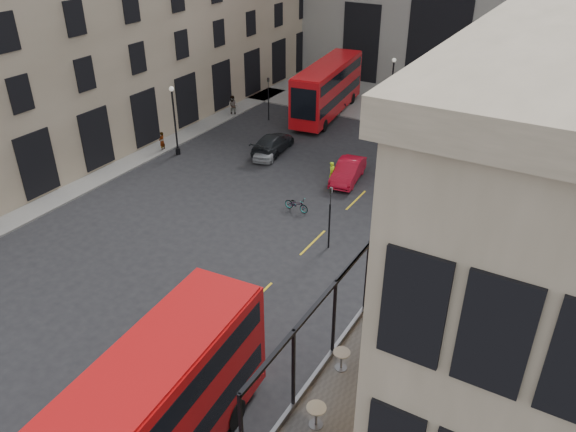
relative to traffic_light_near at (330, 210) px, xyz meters
The scene contains 27 objects.
ground 12.28m from the traffic_light_near, 85.24° to the right, with size 140.00×140.00×0.00m, color black.
host_building_main 17.11m from the traffic_light_near, 47.61° to the right, with size 7.26×11.40×15.10m.
host_frontage 14.15m from the traffic_light_near, 57.99° to the right, with size 3.00×11.00×4.50m, color #BDA98E.
cafe_floor 14.31m from the traffic_light_near, 57.99° to the right, with size 3.00×10.00×0.10m, color slate.
pavement_far 26.58m from the traffic_light_near, 100.89° to the left, with size 40.00×12.00×0.12m, color slate.
pavement_left 21.13m from the traffic_light_near, behind, with size 8.00×48.00×0.12m, color slate.
traffic_light_near is the anchor object (origin of this frame).
traffic_light_far 21.26m from the traffic_light_near, 131.19° to the left, with size 0.16×0.20×3.80m.
street_lamp_a 17.09m from the traffic_light_near, 159.44° to the left, with size 0.36×0.36×5.33m.
street_lamp_b 22.56m from the traffic_light_near, 102.80° to the left, with size 0.36×0.36×5.33m.
bus_far 22.35m from the traffic_light_near, 117.15° to the left, with size 4.09×11.90×4.65m.
car_a 13.54m from the traffic_light_near, 137.11° to the left, with size 1.52×3.77×1.28m, color #AAAEB2.
car_b 8.99m from the traffic_light_near, 108.05° to the left, with size 1.53×4.39×1.45m, color #B30B1F.
car_c 14.33m from the traffic_light_near, 134.47° to the left, with size 1.96×4.82×1.40m, color black.
bicycle 5.06m from the traffic_light_near, 142.52° to the left, with size 0.59×1.71×0.90m, color gray.
cyclist 8.41m from the traffic_light_near, 115.09° to the left, with size 0.58×0.38×1.59m, color #C2FF1A.
pedestrian_a 23.11m from the traffic_light_near, 138.61° to the left, with size 0.91×0.71×1.88m, color gray.
pedestrian_b 22.81m from the traffic_light_near, 113.94° to the left, with size 1.13×0.65×1.75m, color gray.
pedestrian_c 20.39m from the traffic_light_near, 88.42° to the left, with size 1.11×0.46×1.90m, color gray.
pedestrian_d 23.40m from the traffic_light_near, 84.67° to the left, with size 0.96×0.62×1.96m, color gray.
pedestrian_e 18.52m from the traffic_light_near, 161.28° to the left, with size 0.56×0.37×1.54m, color gray.
cafe_table_near 16.42m from the traffic_light_near, 65.06° to the right, with size 0.55×0.55×0.69m.
cafe_table_mid 14.24m from the traffic_light_near, 62.34° to the right, with size 0.53×0.53×0.66m.
cafe_table_far 11.29m from the traffic_light_near, 50.96° to the right, with size 0.61×0.61×0.76m.
cafe_chair_b 15.51m from the traffic_light_near, 58.42° to the right, with size 0.56×0.56×0.97m.
cafe_chair_c 14.62m from the traffic_light_near, 54.67° to the right, with size 0.44×0.44×0.87m.
cafe_chair_d 12.01m from the traffic_light_near, 46.86° to the right, with size 0.46×0.46×0.76m.
Camera 1 is at (10.53, -12.25, 17.32)m, focal length 35.00 mm.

